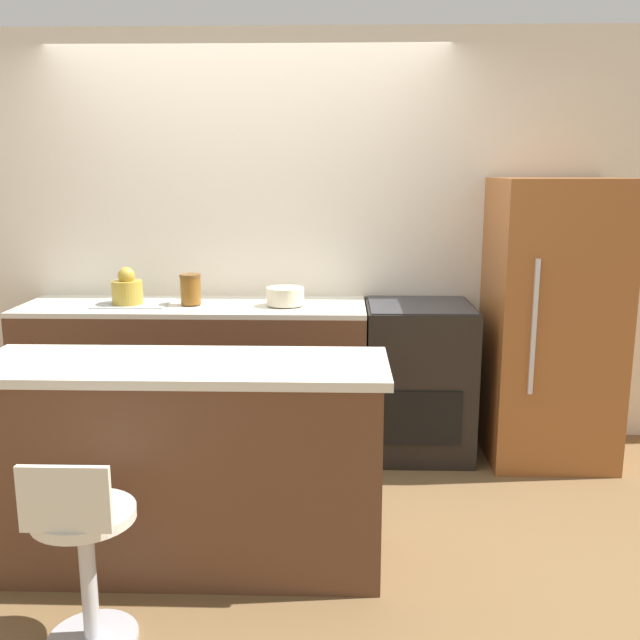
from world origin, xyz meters
TOP-DOWN VIEW (x-y plane):
  - ground_plane at (0.00, 0.00)m, footprint 14.00×14.00m
  - wall_back at (0.00, 0.67)m, footprint 8.00×0.06m
  - back_counter at (-0.32, 0.33)m, footprint 2.10×0.62m
  - kitchen_island at (-0.10, -1.00)m, footprint 1.78×0.58m
  - oven_range at (1.07, 0.33)m, footprint 0.65×0.63m
  - refrigerator at (1.85, 0.30)m, footprint 0.73×0.72m
  - stool_chair at (-0.34, -1.60)m, footprint 0.37×0.37m
  - kettle at (-0.71, 0.30)m, footprint 0.19×0.19m
  - mixing_bowl at (0.25, 0.30)m, footprint 0.23×0.23m
  - canister_jar at (-0.32, 0.30)m, footprint 0.13×0.13m

SIDE VIEW (x-z plane):
  - ground_plane at x=0.00m, z-range 0.00..0.00m
  - stool_chair at x=-0.34m, z-range 0.00..0.77m
  - back_counter at x=-0.32m, z-range 0.00..0.94m
  - kitchen_island at x=-0.10m, z-range 0.00..0.94m
  - oven_range at x=1.07m, z-range 0.00..0.94m
  - refrigerator at x=1.85m, z-range 0.00..1.70m
  - mixing_bowl at x=0.25m, z-range 0.94..1.05m
  - kettle at x=-0.71m, z-range 0.92..1.15m
  - canister_jar at x=-0.32m, z-range 0.94..1.13m
  - wall_back at x=0.00m, z-range 0.00..2.60m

